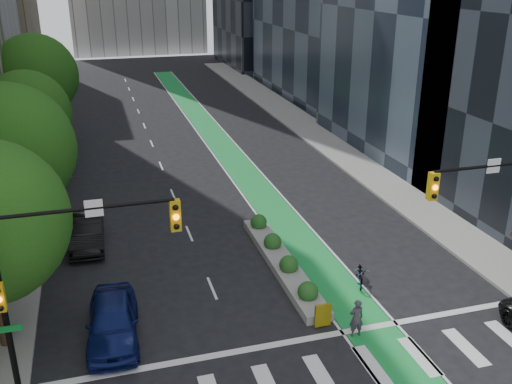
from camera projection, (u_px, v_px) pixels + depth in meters
ground at (311, 359)px, 21.33m from camera, size 160.00×160.00×0.00m
sidewalk_left at (28, 172)px, 40.58m from camera, size 3.60×90.00×0.15m
sidewalk_right at (334, 146)px, 46.70m from camera, size 3.60×90.00×0.15m
bike_lane_paint at (216, 138)px, 48.91m from camera, size 2.20×70.00×0.01m
tree_mid at (8, 150)px, 27.16m from camera, size 6.40×6.40×8.78m
tree_midfar at (27, 114)px, 36.32m from camera, size 5.60×5.60×7.76m
tree_far at (36, 76)px, 44.98m from camera, size 6.60×6.60×9.00m
signal_left at (50, 273)px, 17.73m from camera, size 6.14×0.51×7.20m
median_planter at (282, 260)px, 27.79m from camera, size 1.20×10.26×1.10m
bicycle at (361, 274)px, 26.28m from camera, size 1.31×1.94×0.97m
cyclist at (356, 318)px, 22.39m from camera, size 0.60×0.40×1.64m
parked_car_left_near at (113, 321)px, 22.20m from camera, size 2.26×4.95×1.65m
parked_car_left_mid at (87, 231)px, 29.86m from camera, size 1.77×4.82×1.58m
parked_car_left_far at (61, 163)px, 40.75m from camera, size 2.09×4.40×1.24m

